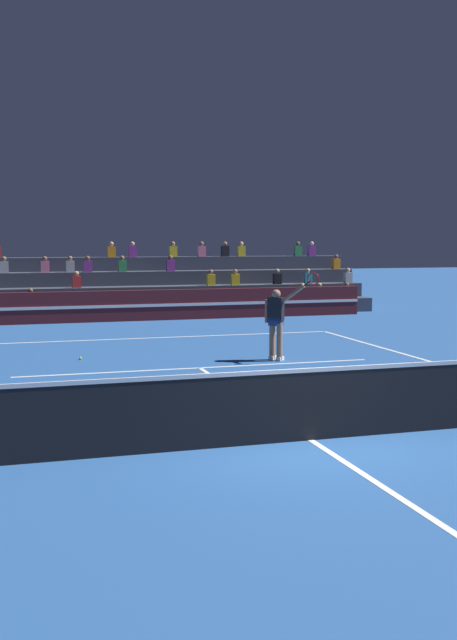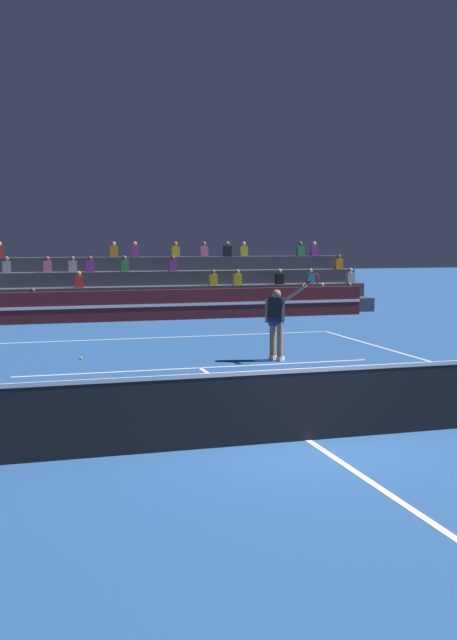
# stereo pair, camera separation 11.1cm
# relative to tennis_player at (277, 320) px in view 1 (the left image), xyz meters

# --- Properties ---
(ground_plane) EXTENTS (120.00, 120.00, 0.00)m
(ground_plane) POSITION_rel_tennis_player_xyz_m (-2.07, -6.97, -0.98)
(ground_plane) COLOR #285699
(court_lines) EXTENTS (11.10, 23.90, 0.01)m
(court_lines) POSITION_rel_tennis_player_xyz_m (-2.07, -6.97, -0.97)
(court_lines) COLOR white
(court_lines) RESTS_ON ground
(tennis_net) EXTENTS (12.00, 0.10, 1.10)m
(tennis_net) POSITION_rel_tennis_player_xyz_m (-2.07, -6.97, -0.43)
(tennis_net) COLOR #2D6B38
(tennis_net) RESTS_ON ground
(sponsor_banner_wall) EXTENTS (18.00, 0.26, 1.10)m
(sponsor_banner_wall) POSITION_rel_tennis_player_xyz_m (-2.07, 9.79, -0.43)
(sponsor_banner_wall) COLOR #51191E
(sponsor_banner_wall) RESTS_ON ground
(bleacher_stand) EXTENTS (20.25, 3.80, 2.83)m
(bleacher_stand) POSITION_rel_tennis_player_xyz_m (-2.05, 12.96, -0.14)
(bleacher_stand) COLOR #383D4C
(bleacher_stand) RESTS_ON ground
(tennis_player) EXTENTS (1.08, 1.02, 2.20)m
(tennis_player) POSITION_rel_tennis_player_xyz_m (0.00, 0.00, 0.00)
(tennis_player) COLOR #9E7051
(tennis_player) RESTS_ON ground
(tennis_ball) EXTENTS (0.07, 0.07, 0.07)m
(tennis_ball) POSITION_rel_tennis_player_xyz_m (-4.54, 1.45, -0.94)
(tennis_ball) COLOR #C6DB33
(tennis_ball) RESTS_ON ground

